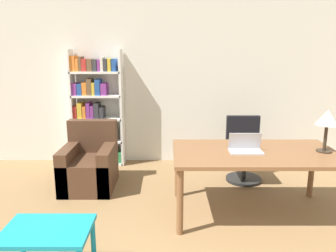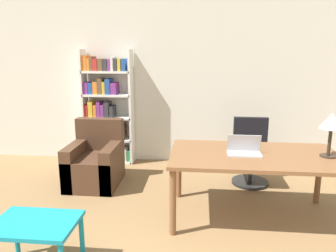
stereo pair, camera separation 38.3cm
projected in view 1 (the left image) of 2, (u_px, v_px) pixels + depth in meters
name	position (u px, v px, depth m)	size (l,w,h in m)	color
wall_back	(184.00, 83.00, 5.45)	(8.00, 0.06, 2.70)	silver
desk	(254.00, 158.00, 3.72)	(1.86, 1.03, 0.76)	brown
laptop	(245.00, 148.00, 3.68)	(0.37, 0.21, 0.21)	#B2B2B7
table_lamp	(327.00, 119.00, 3.62)	(0.25, 0.25, 0.48)	#2D2319
office_chair	(243.00, 152.00, 4.82)	(0.52, 0.52, 0.93)	black
side_table_blue	(47.00, 236.00, 2.64)	(0.70, 0.50, 0.48)	teal
armchair	(89.00, 166.00, 4.55)	(0.69, 0.79, 0.90)	#472D1E
bookshelf	(95.00, 113.00, 5.37)	(0.83, 0.28, 1.89)	white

